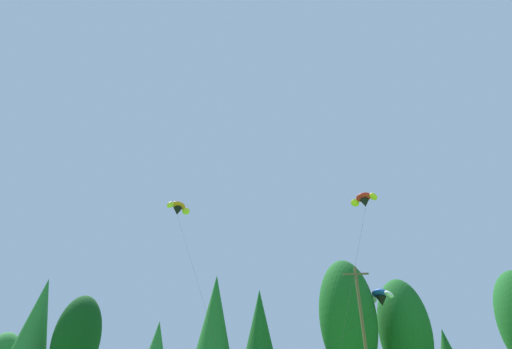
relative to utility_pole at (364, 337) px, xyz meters
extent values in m
cone|color=#2D7033|center=(-36.36, 10.82, 3.17)|extent=(4.87, 4.87, 11.00)
ellipsoid|color=#0F3D14|center=(-30.72, 10.65, 1.44)|extent=(5.20, 5.20, 9.87)
cone|color=#236628|center=(-14.56, 10.01, 2.86)|extent=(4.76, 4.76, 10.64)
cone|color=#19561E|center=(-9.74, 12.18, 2.05)|extent=(4.48, 4.48, 9.69)
ellipsoid|color=#19561E|center=(-0.09, 8.89, 3.06)|extent=(5.91, 5.91, 11.96)
ellipsoid|color=#19561E|center=(6.04, 11.43, 2.08)|extent=(5.48, 5.48, 10.69)
cylinder|color=brown|center=(0.00, 0.00, -0.27)|extent=(0.26, 0.26, 11.85)
cube|color=brown|center=(0.00, 0.00, 5.06)|extent=(2.20, 0.14, 0.14)
ellipsoid|color=blue|center=(3.40, 8.09, 5.16)|extent=(2.22, 2.40, 1.10)
ellipsoid|color=white|center=(4.10, 7.05, 4.81)|extent=(1.45, 1.40, 1.25)
ellipsoid|color=white|center=(2.71, 9.14, 4.81)|extent=(1.47, 1.37, 1.25)
cone|color=black|center=(3.51, 8.16, 4.39)|extent=(1.56, 1.56, 0.96)
cylinder|color=black|center=(-2.81, 0.75, -0.55)|extent=(12.64, 14.84, 8.93)
ellipsoid|color=red|center=(1.59, -0.80, 12.08)|extent=(1.87, 1.78, 0.88)
ellipsoid|color=yellow|center=(2.36, -1.37, 11.81)|extent=(1.08, 1.18, 0.99)
ellipsoid|color=yellow|center=(0.82, -0.23, 11.81)|extent=(1.13, 1.14, 0.99)
cone|color=black|center=(1.65, -0.72, 11.49)|extent=(1.20, 1.20, 0.74)
cylinder|color=black|center=(-1.10, -6.31, 3.27)|extent=(5.50, 11.19, 15.70)
ellipsoid|color=orange|center=(-20.02, 9.38, 17.32)|extent=(2.25, 2.43, 1.09)
ellipsoid|color=yellow|center=(-19.30, 10.44, 16.95)|extent=(1.46, 1.39, 1.25)
ellipsoid|color=yellow|center=(-20.74, 8.32, 16.95)|extent=(1.46, 1.41, 1.25)
cone|color=black|center=(-20.12, 9.45, 16.53)|extent=(1.60, 1.60, 0.99)
cylinder|color=black|center=(-14.62, 1.39, 5.51)|extent=(11.01, 16.13, 21.05)
camera|label=1|loc=(-4.97, -33.15, -4.08)|focal=26.17mm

